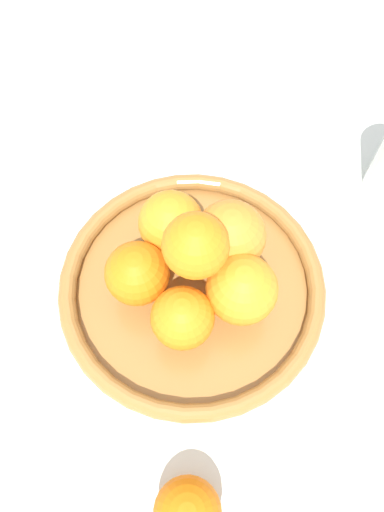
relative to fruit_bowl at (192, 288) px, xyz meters
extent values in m
plane|color=silver|center=(0.00, 0.00, -0.02)|extent=(4.00, 4.00, 0.00)
cylinder|color=#A57238|center=(0.00, 0.00, -0.01)|extent=(0.30, 0.30, 0.02)
torus|color=#A57238|center=(0.00, 0.00, 0.01)|extent=(0.31, 0.31, 0.02)
sphere|color=orange|center=(0.00, 0.06, 0.06)|extent=(0.08, 0.08, 0.08)
sphere|color=orange|center=(-0.06, 0.02, 0.06)|extent=(0.07, 0.07, 0.07)
sphere|color=orange|center=(-0.03, -0.05, 0.06)|extent=(0.07, 0.07, 0.07)
sphere|color=orange|center=(0.04, -0.04, 0.05)|extent=(0.07, 0.07, 0.07)
sphere|color=orange|center=(0.05, 0.02, 0.06)|extent=(0.08, 0.08, 0.08)
sphere|color=orange|center=(0.01, 0.00, 0.11)|extent=(0.07, 0.07, 0.07)
sphere|color=orange|center=(0.17, -0.16, 0.01)|extent=(0.07, 0.07, 0.07)
camera|label=1|loc=(0.17, -0.15, 0.54)|focal=35.00mm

